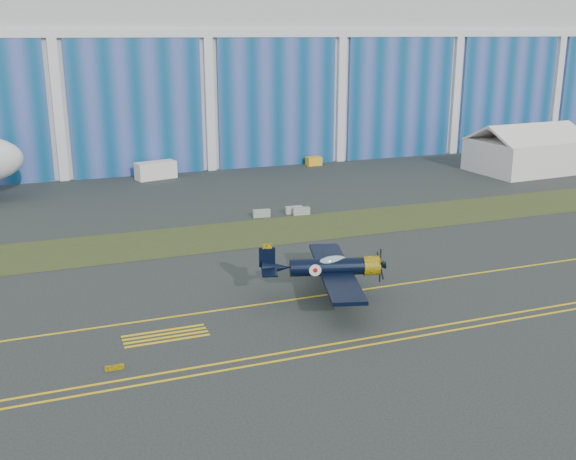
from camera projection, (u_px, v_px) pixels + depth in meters
name	position (u px, v px, depth m)	size (l,w,h in m)	color
ground	(347.00, 270.00, 61.11)	(260.00, 260.00, 0.00)	#2B3230
grass_median	(292.00, 229.00, 73.68)	(260.00, 10.00, 0.02)	#475128
hangar	(178.00, 66.00, 121.39)	(220.00, 45.70, 30.00)	silver
taxiway_centreline	(372.00, 288.00, 56.61)	(200.00, 0.20, 0.02)	yellow
edge_line_near	(433.00, 334.00, 48.08)	(80.00, 0.20, 0.02)	yellow
edge_line_far	(426.00, 328.00, 48.98)	(80.00, 0.20, 0.02)	yellow
hold_short_ladder	(166.00, 336.00, 47.77)	(6.00, 2.40, 0.02)	yellow
guard_board_left	(114.00, 368.00, 42.88)	(1.20, 0.15, 0.35)	yellow
warbird	(327.00, 267.00, 53.75)	(14.62, 16.26, 4.08)	black
tent	(527.00, 147.00, 103.45)	(16.82, 12.84, 7.45)	white
shipping_container	(156.00, 170.00, 98.73)	(5.81, 2.33, 2.52)	white
tug	(314.00, 161.00, 108.85)	(2.38, 1.48, 1.39)	yellow
gse_box	(548.00, 145.00, 121.97)	(3.36, 1.79, 2.02)	gray
barrier_a	(262.00, 213.00, 78.34)	(2.00, 0.60, 0.90)	gray
barrier_b	(294.00, 210.00, 79.86)	(2.00, 0.60, 0.90)	#9B9B95
barrier_c	(301.00, 211.00, 79.34)	(2.00, 0.60, 0.90)	#8B9A97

